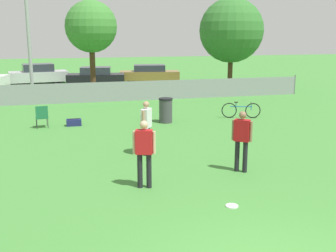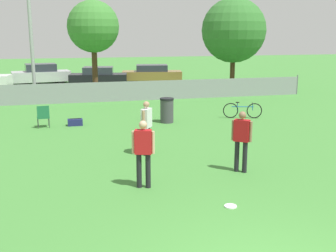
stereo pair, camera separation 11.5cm
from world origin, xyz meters
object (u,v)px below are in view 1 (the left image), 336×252
object	(u,v)px
folding_chair_sideline	(42,116)
parked_car_dark	(96,77)
player_receiver_white	(146,124)
parked_car_tan	(149,74)
tree_far_right	(231,30)
tree_near_pole	(91,27)
player_defender_red	(242,137)
bicycle_sideline	(241,110)
player_thrower_red	(144,149)
frisbee_disc	(232,206)
gear_bag_sideline	(74,122)
trash_bin	(166,110)
parked_car_silver	(38,74)

from	to	relation	value
folding_chair_sideline	parked_car_dark	xyz separation A→B (m)	(3.37, 13.32, 0.16)
player_receiver_white	parked_car_tan	distance (m)	19.69
tree_far_right	parked_car_dark	size ratio (longest dim) A/B	1.40
tree_near_pole	player_defender_red	bearing A→B (deg)	-79.43
tree_near_pole	bicycle_sideline	distance (m)	10.58
player_thrower_red	parked_car_dark	world-z (taller)	player_thrower_red
tree_near_pole	parked_car_tan	xyz separation A→B (m)	(4.83, 6.66, -3.41)
folding_chair_sideline	bicycle_sideline	size ratio (longest dim) A/B	0.54
tree_near_pole	tree_far_right	size ratio (longest dim) A/B	0.94
frisbee_disc	folding_chair_sideline	bearing A→B (deg)	114.92
folding_chair_sideline	parked_car_dark	size ratio (longest dim) A/B	0.21
parked_car_tan	parked_car_dark	bearing A→B (deg)	-155.02
frisbee_disc	bicycle_sideline	xyz separation A→B (m)	(4.31, 9.10, 0.34)
parked_car_tan	gear_bag_sideline	bearing A→B (deg)	-103.54
trash_bin	gear_bag_sideline	world-z (taller)	trash_bin
frisbee_disc	folding_chair_sideline	distance (m)	10.24
parked_car_silver	parked_car_dark	xyz separation A→B (m)	(4.06, -2.15, -0.07)
player_thrower_red	parked_car_silver	world-z (taller)	player_thrower_red
frisbee_disc	folding_chair_sideline	size ratio (longest dim) A/B	0.31
parked_car_dark	parked_car_silver	bearing A→B (deg)	161.60
parked_car_silver	bicycle_sideline	bearing A→B (deg)	-67.60
parked_car_silver	parked_car_dark	size ratio (longest dim) A/B	1.02
player_thrower_red	gear_bag_sideline	bearing A→B (deg)	117.95
tree_far_right	parked_car_dark	world-z (taller)	tree_far_right
tree_near_pole	player_defender_red	size ratio (longest dim) A/B	3.29
player_receiver_white	bicycle_sideline	distance (m)	7.07
folding_chair_sideline	parked_car_dark	world-z (taller)	parked_car_dark
player_receiver_white	folding_chair_sideline	size ratio (longest dim) A/B	1.87
frisbee_disc	tree_far_right	bearing A→B (deg)	67.38
folding_chair_sideline	parked_car_dark	distance (m)	13.74
tree_far_right	trash_bin	world-z (taller)	tree_far_right
parked_car_tan	player_receiver_white	bearing A→B (deg)	-92.25
player_defender_red	parked_car_silver	bearing A→B (deg)	143.15
tree_far_right	player_defender_red	world-z (taller)	tree_far_right
frisbee_disc	parked_car_silver	xyz separation A→B (m)	(-5.00, 24.75, 0.71)
player_defender_red	gear_bag_sideline	world-z (taller)	player_defender_red
gear_bag_sideline	trash_bin	bearing A→B (deg)	-5.10
folding_chair_sideline	parked_car_dark	bearing A→B (deg)	-110.37
bicycle_sideline	parked_car_tan	size ratio (longest dim) A/B	0.35
player_receiver_white	parked_car_silver	distance (m)	20.66
bicycle_sideline	parked_car_silver	distance (m)	18.21
parked_car_tan	player_defender_red	bearing A→B (deg)	-85.27
player_thrower_red	folding_chair_sideline	world-z (taller)	player_thrower_red
player_defender_red	frisbee_disc	size ratio (longest dim) A/B	6.01
parked_car_tan	tree_far_right	bearing A→B (deg)	-42.83
frisbee_disc	gear_bag_sideline	world-z (taller)	gear_bag_sideline
tree_near_pole	tree_far_right	world-z (taller)	tree_far_right
player_defender_red	parked_car_dark	size ratio (longest dim) A/B	0.40
tree_near_pole	player_receiver_white	xyz separation A→B (m)	(0.59, -12.57, -3.09)
player_thrower_red	parked_car_tan	bearing A→B (deg)	95.09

